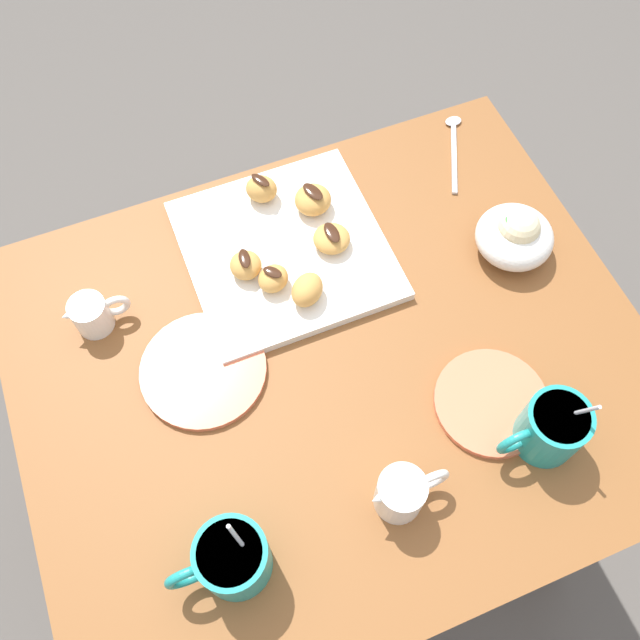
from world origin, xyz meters
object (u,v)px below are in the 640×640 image
coffee_mug_teal_left (551,427)px  saucer_coral_left (203,370)px  pastry_plate_square (288,249)px  beignet_0 (307,290)px  chocolate_sauce_pitcher (92,314)px  beignet_1 (246,265)px  cream_pitcher_white (402,493)px  beignet_4 (259,190)px  saucer_coral_right (491,402)px  dining_table (333,401)px  beignet_2 (273,279)px  coffee_mug_teal_right (231,559)px  beignet_3 (313,200)px  beignet_5 (332,239)px  ice_cream_bowl (515,235)px

coffee_mug_teal_left → saucer_coral_left: size_ratio=0.77×
pastry_plate_square → beignet_0: 0.10m
chocolate_sauce_pitcher → beignet_1: size_ratio=1.98×
pastry_plate_square → beignet_0: beignet_0 is taller
pastry_plate_square → cream_pitcher_white: size_ratio=2.77×
beignet_4 → saucer_coral_right: bearing=112.3°
coffee_mug_teal_left → beignet_0: 0.37m
cream_pitcher_white → beignet_0: bearing=-89.6°
saucer_coral_right → beignet_4: beignet_4 is taller
coffee_mug_teal_left → cream_pitcher_white: (0.21, 0.00, -0.01)m
dining_table → beignet_2: beignet_2 is taller
beignet_2 → beignet_4: size_ratio=0.96×
dining_table → cream_pitcher_white: 0.28m
coffee_mug_teal_right → beignet_1: coffee_mug_teal_right is taller
coffee_mug_teal_right → beignet_2: 0.38m
coffee_mug_teal_left → saucer_coral_left: coffee_mug_teal_left is taller
beignet_3 → coffee_mug_teal_right: bearing=58.1°
beignet_5 → pastry_plate_square: bearing=-19.2°
ice_cream_bowl → beignet_0: 0.32m
coffee_mug_teal_left → beignet_5: (0.14, -0.37, -0.02)m
pastry_plate_square → beignet_5: 0.07m
coffee_mug_teal_left → cream_pitcher_white: bearing=0.8°
saucer_coral_left → dining_table: bearing=162.8°
beignet_0 → beignet_3: 0.16m
cream_pitcher_white → beignet_3: size_ratio=1.88×
pastry_plate_square → cream_pitcher_white: 0.40m
chocolate_sauce_pitcher → saucer_coral_right: size_ratio=0.60×
coffee_mug_teal_right → beignet_4: bearing=-112.9°
dining_table → saucer_coral_right: bearing=141.5°
dining_table → coffee_mug_teal_right: size_ratio=6.38×
coffee_mug_teal_left → beignet_3: bearing=-72.4°
chocolate_sauce_pitcher → beignet_5: 0.36m
coffee_mug_teal_right → chocolate_sauce_pitcher: bearing=-78.6°
ice_cream_bowl → beignet_4: size_ratio=2.39×
cream_pitcher_white → pastry_plate_square: bearing=-90.4°
ice_cream_bowl → saucer_coral_left: 0.49m
coffee_mug_teal_left → beignet_3: size_ratio=2.39×
chocolate_sauce_pitcher → beignet_5: chocolate_sauce_pitcher is taller
saucer_coral_left → beignet_3: bearing=-141.2°
cream_pitcher_white → dining_table: bearing=-89.4°
coffee_mug_teal_right → beignet_5: coffee_mug_teal_right is taller
coffee_mug_teal_left → beignet_1: size_ratio=2.85×
saucer_coral_right → beignet_4: bearing=-67.7°
coffee_mug_teal_right → dining_table: bearing=-136.3°
chocolate_sauce_pitcher → saucer_coral_left: 0.18m
ice_cream_bowl → beignet_3: bearing=-34.4°
beignet_0 → saucer_coral_left: bearing=15.6°
cream_pitcher_white → ice_cream_bowl: size_ratio=0.91×
coffee_mug_teal_left → saucer_coral_left: bearing=-34.0°
cream_pitcher_white → coffee_mug_teal_left: bearing=-179.2°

